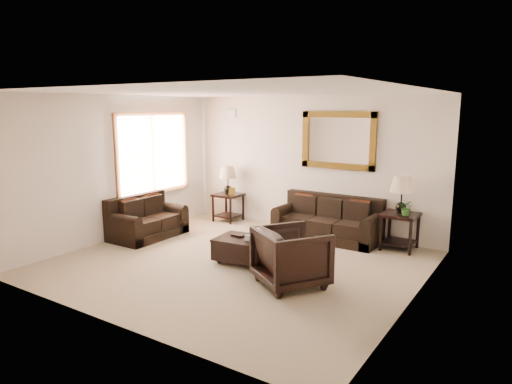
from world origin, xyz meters
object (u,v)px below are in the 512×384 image
Objects in this scene: end_table_left at (228,185)px; armchair at (291,254)px; loveseat at (146,222)px; coffee_table at (253,249)px; sofa at (328,223)px; end_table_right at (401,202)px.

armchair is at bearing -40.41° from end_table_left.
loveseat is 1.11× the size of coffee_table.
loveseat is 2.04m from end_table_left.
armchair is at bearing -31.46° from coffee_table.
end_table_right is at bearing 2.40° from sofa.
coffee_table is at bearing -45.73° from end_table_left.
end_table_left is at bearing -17.04° from loveseat.
loveseat is at bearing -148.83° from sofa.
armchair is at bearing -107.62° from end_table_right.
loveseat is 4.76m from end_table_right.
sofa is at bearing -58.83° from loveseat.
end_table_right is at bearing -0.29° from end_table_left.
sofa is 2.05m from coffee_table.
end_table_right is at bearing -66.69° from loveseat.
sofa reaches higher than coffee_table.
loveseat is at bearing 23.60° from armchair.
coffee_table is at bearing -100.61° from sofa.
sofa is 3.50m from loveseat.
loveseat is 3.60m from armchair.
end_table_right is 1.44× the size of armchair.
end_table_left reaches higher than coffee_table.
end_table_right is 2.76m from coffee_table.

